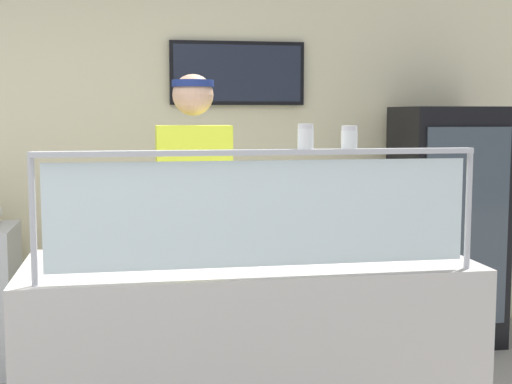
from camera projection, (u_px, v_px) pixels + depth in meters
The scene contains 9 objects.
shop_rear_unit at pixel (201, 143), 4.96m from camera, with size 6.25×0.13×2.70m.
serving_counter at pixel (249, 369), 3.05m from camera, with size 1.85×0.76×0.95m, color #BCB7B2.
sneeze_guard at pixel (262, 198), 2.65m from camera, with size 1.67×0.06×0.48m.
pizza_tray at pixel (189, 254), 3.04m from camera, with size 0.41×0.41×0.04m.
pizza_server at pixel (193, 249), 3.02m from camera, with size 0.07×0.28×0.01m, color #ADAFB7.
parmesan_shaker at pixel (306, 138), 2.66m from camera, with size 0.06×0.06×0.10m.
pepper_flake_shaker at pixel (349, 139), 2.69m from camera, with size 0.06×0.06×0.09m.
worker_figure at pixel (195, 221), 3.69m from camera, with size 0.41×0.50×1.76m.
drink_fridge at pixel (446, 225), 4.86m from camera, with size 0.67×0.60×1.61m.
Camera 1 is at (0.44, -2.53, 1.56)m, focal length 50.07 mm.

